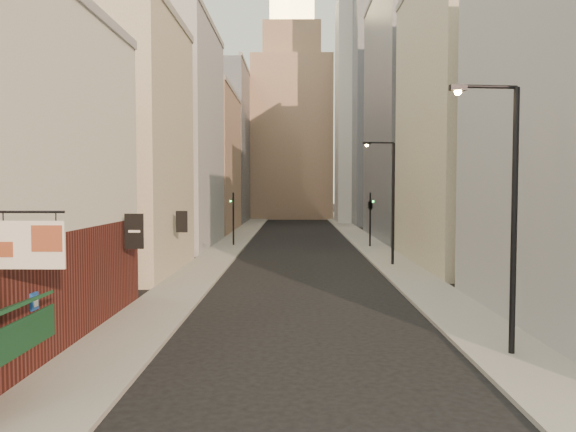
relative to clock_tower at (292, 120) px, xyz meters
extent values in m
cube|color=gray|center=(-5.50, -37.00, -17.56)|extent=(3.00, 140.00, 0.15)
cube|color=gray|center=(7.50, -37.00, -17.56)|extent=(3.00, 140.00, 0.15)
cylinder|color=black|center=(-5.90, -89.00, -12.73)|extent=(2.40, 0.06, 0.06)
cube|color=beige|center=(-5.50, -89.00, -13.48)|extent=(1.60, 0.06, 1.10)
cube|color=brown|center=(-5.10, -89.00, -13.33)|extent=(0.70, 0.10, 0.60)
cube|color=brown|center=(-6.05, -89.00, -13.58)|extent=(0.35, 0.10, 0.35)
cube|color=black|center=(-5.75, -88.80, -15.58)|extent=(0.06, 3.00, 0.80)
cube|color=#1746A2|center=(-6.95, -85.80, -15.43)|extent=(0.08, 0.40, 0.50)
cube|color=black|center=(-6.30, -78.00, -14.03)|extent=(0.80, 0.08, 1.50)
cube|color=black|center=(-6.30, -68.00, -14.23)|extent=(0.70, 0.08, 1.30)
cube|color=tan|center=(-11.00, -66.00, -9.63)|extent=(8.00, 12.00, 16.00)
cube|color=#9D9DA2|center=(-11.00, -50.00, -7.63)|extent=(8.00, 16.00, 20.00)
cube|color=#96735A|center=(-11.00, -32.00, -9.13)|extent=(8.00, 18.00, 17.00)
cube|color=gray|center=(-11.00, -12.00, -5.63)|extent=(8.00, 20.00, 24.00)
cube|color=tan|center=(13.00, -62.00, -7.63)|extent=(8.00, 16.00, 20.00)
cube|color=gray|center=(13.00, -42.00, -4.63)|extent=(8.00, 20.00, 26.00)
cube|color=gray|center=(19.00, -14.00, 7.37)|extent=(20.00, 22.00, 50.00)
cube|color=#96735A|center=(0.00, 0.00, -3.63)|extent=(14.00, 14.00, 28.00)
cube|color=#96735A|center=(0.00, 0.00, 13.37)|extent=(10.00, 10.00, 6.00)
cylinder|color=#FFCC72|center=(0.00, 0.00, 18.87)|extent=(8.00, 8.00, 5.00)
cube|color=silver|center=(11.00, -14.00, -0.63)|extent=(8.00, 8.00, 34.00)
cylinder|color=black|center=(7.46, -83.78, -13.34)|extent=(0.19, 0.19, 8.59)
cylinder|color=black|center=(6.51, -83.88, -9.04)|extent=(1.91, 0.32, 0.11)
cube|color=black|center=(5.56, -83.99, -9.09)|extent=(0.54, 0.27, 0.17)
sphere|color=#FDAD3F|center=(5.56, -83.99, -9.22)|extent=(0.23, 0.23, 0.23)
cylinder|color=black|center=(7.28, -62.98, -13.38)|extent=(0.19, 0.19, 8.50)
cylinder|color=black|center=(6.34, -63.12, -9.13)|extent=(1.89, 0.38, 0.11)
cube|color=black|center=(5.40, -63.25, -9.18)|extent=(0.54, 0.28, 0.17)
sphere|color=#FDAD3F|center=(5.40, -63.25, -9.30)|extent=(0.23, 0.23, 0.23)
cylinder|color=black|center=(-5.15, -50.00, -15.13)|extent=(0.16, 0.16, 5.00)
imported|color=black|center=(-5.15, -50.00, -13.43)|extent=(0.47, 0.47, 1.12)
sphere|color=#19E533|center=(-5.40, -50.00, -13.43)|extent=(0.16, 0.16, 0.16)
cylinder|color=black|center=(7.32, -51.02, -15.13)|extent=(0.16, 0.16, 5.00)
imported|color=black|center=(7.32, -51.02, -13.43)|extent=(0.73, 0.73, 1.55)
sphere|color=#19E533|center=(7.57, -51.02, -13.43)|extent=(0.16, 0.16, 0.16)
camera|label=1|loc=(0.50, -101.59, -12.18)|focal=35.00mm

